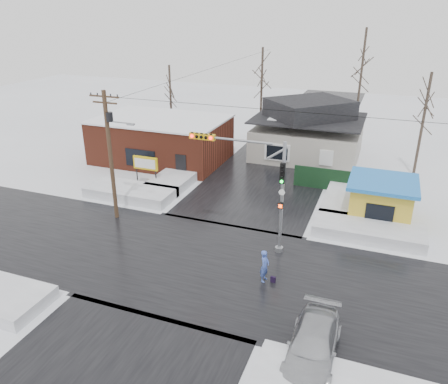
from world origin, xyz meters
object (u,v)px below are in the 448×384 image
(pedestrian, at_px, (265,266))
(car, at_px, (313,345))
(utility_pole, at_px, (111,149))
(kiosk, at_px, (381,199))
(traffic_signal, at_px, (256,180))
(marquee_sign, at_px, (146,164))

(pedestrian, xyz_separation_m, car, (3.49, -4.85, -0.20))
(utility_pole, height_order, kiosk, utility_pole)
(traffic_signal, height_order, utility_pole, utility_pole)
(pedestrian, bearing_deg, kiosk, -21.04)
(traffic_signal, height_order, kiosk, traffic_signal)
(utility_pole, distance_m, pedestrian, 13.21)
(utility_pole, relative_size, kiosk, 1.96)
(utility_pole, distance_m, kiosk, 18.95)
(marquee_sign, bearing_deg, kiosk, 1.55)
(traffic_signal, relative_size, kiosk, 1.52)
(traffic_signal, relative_size, car, 1.40)
(pedestrian, distance_m, car, 5.98)
(traffic_signal, relative_size, utility_pole, 0.78)
(pedestrian, bearing_deg, traffic_signal, 32.37)
(car, bearing_deg, marquee_sign, 138.15)
(marquee_sign, distance_m, kiosk, 18.51)
(traffic_signal, height_order, car, traffic_signal)
(marquee_sign, relative_size, kiosk, 0.55)
(utility_pole, bearing_deg, kiosk, 20.44)
(utility_pole, bearing_deg, marquee_sign, 100.13)
(traffic_signal, relative_size, marquee_sign, 2.75)
(marquee_sign, bearing_deg, pedestrian, -37.10)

